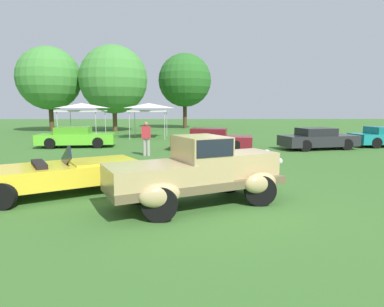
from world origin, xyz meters
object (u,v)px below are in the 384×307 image
(show_car_burgundy, at_px, (211,139))
(show_car_charcoal, at_px, (318,139))
(neighbor_convertible, at_px, (62,173))
(show_car_lime, at_px, (76,137))
(canopy_tent_left_field, at_px, (82,107))
(canopy_tent_center_field, at_px, (149,107))
(feature_pickup_truck, at_px, (198,170))
(spectator_between_cars, at_px, (146,137))

(show_car_burgundy, relative_size, show_car_charcoal, 1.02)
(neighbor_convertible, height_order, show_car_lime, neighbor_convertible)
(canopy_tent_left_field, relative_size, canopy_tent_center_field, 1.09)
(neighbor_convertible, distance_m, show_car_burgundy, 10.58)
(canopy_tent_left_field, bearing_deg, show_car_burgundy, -39.06)
(feature_pickup_truck, bearing_deg, show_car_lime, 120.11)
(show_car_lime, xyz_separation_m, spectator_between_cars, (4.69, -3.71, 0.31))
(feature_pickup_truck, height_order, neighbor_convertible, feature_pickup_truck)
(show_car_lime, bearing_deg, show_car_burgundy, -10.88)
(show_car_lime, bearing_deg, show_car_charcoal, -5.05)
(spectator_between_cars, bearing_deg, canopy_tent_center_field, 95.75)
(show_car_charcoal, xyz_separation_m, canopy_tent_left_field, (-15.73, 7.50, 1.82))
(show_car_burgundy, bearing_deg, spectator_between_cars, -147.44)
(spectator_between_cars, relative_size, canopy_tent_center_field, 0.58)
(canopy_tent_center_field, bearing_deg, show_car_charcoal, -34.68)
(feature_pickup_truck, bearing_deg, canopy_tent_center_field, 100.29)
(show_car_burgundy, height_order, spectator_between_cars, spectator_between_cars)
(feature_pickup_truck, height_order, show_car_burgundy, feature_pickup_truck)
(show_car_lime, xyz_separation_m, show_car_burgundy, (8.07, -1.55, -0.00))
(spectator_between_cars, height_order, canopy_tent_left_field, canopy_tent_left_field)
(show_car_lime, distance_m, spectator_between_cars, 5.99)
(show_car_charcoal, distance_m, canopy_tent_left_field, 17.53)
(show_car_burgundy, bearing_deg, canopy_tent_center_field, 119.98)
(feature_pickup_truck, xyz_separation_m, show_car_burgundy, (1.08, 10.50, -0.27))
(neighbor_convertible, relative_size, spectator_between_cars, 2.79)
(neighbor_convertible, height_order, canopy_tent_left_field, canopy_tent_left_field)
(neighbor_convertible, distance_m, canopy_tent_left_field, 17.98)
(show_car_lime, relative_size, canopy_tent_left_field, 1.46)
(feature_pickup_truck, height_order, canopy_tent_center_field, canopy_tent_center_field)
(show_car_lime, distance_m, canopy_tent_left_field, 6.69)
(neighbor_convertible, xyz_separation_m, show_car_charcoal, (10.94, 9.72, 0.02))
(feature_pickup_truck, distance_m, show_car_charcoal, 12.98)
(feature_pickup_truck, xyz_separation_m, neighbor_convertible, (-3.74, 1.07, -0.29))
(show_car_burgundy, height_order, canopy_tent_left_field, canopy_tent_left_field)
(show_car_charcoal, bearing_deg, show_car_lime, 174.95)
(neighbor_convertible, distance_m, show_car_charcoal, 14.63)
(neighbor_convertible, relative_size, canopy_tent_center_field, 1.62)
(show_car_charcoal, bearing_deg, show_car_burgundy, -177.24)
(show_car_charcoal, xyz_separation_m, canopy_tent_center_field, (-10.48, 7.25, 1.82))
(show_car_lime, distance_m, show_car_burgundy, 8.21)
(feature_pickup_truck, xyz_separation_m, canopy_tent_center_field, (-3.28, 18.05, 1.56))
(show_car_lime, height_order, spectator_between_cars, spectator_between_cars)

